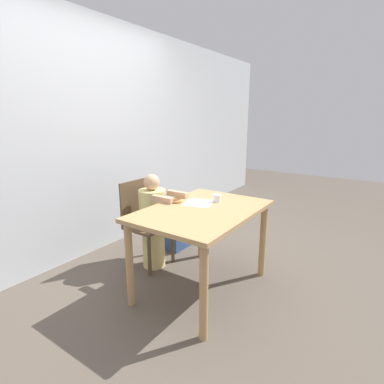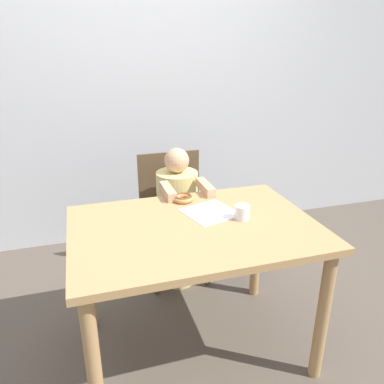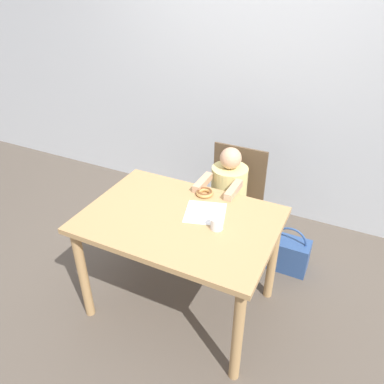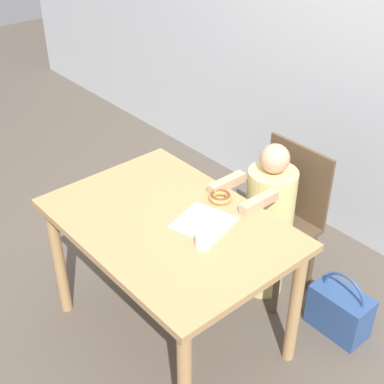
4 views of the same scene
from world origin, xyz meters
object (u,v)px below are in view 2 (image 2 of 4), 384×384
Objects in this scene: cup at (242,212)px; chair at (174,215)px; child_figure at (178,220)px; donut at (183,198)px; handbag at (240,249)px.

chair is at bearing 102.40° from cup.
chair is 11.89× the size of cup.
child_figure is at bearing -90.00° from chair.
donut is 0.30× the size of handbag.
chair is at bearing 90.00° from child_figure.
child_figure is 0.59m from handbag.
donut is at bearing -96.82° from chair.
child_figure reaches higher than cup.
handbag is at bearing 35.57° from donut.
child_figure is at bearing 80.85° from donut.
handbag is 5.23× the size of cup.
donut reaches higher than handbag.
handbag is (0.49, 0.06, -0.33)m from child_figure.
child_figure is 0.71m from cup.
chair reaches higher than cup.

